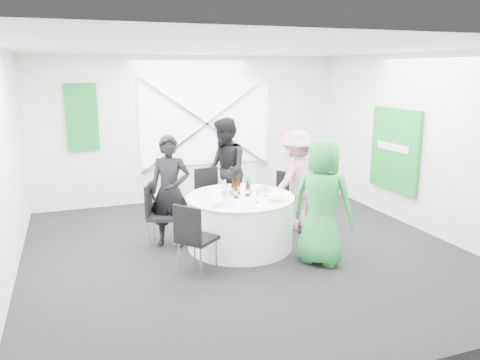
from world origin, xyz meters
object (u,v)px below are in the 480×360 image
object	(u,v)px
chair_back_right	(283,194)
person_man_back_left	(170,191)
chair_back_left	(157,210)
banquet_table	(240,221)
chair_front_left	(193,234)
chair_back	(209,193)
person_woman_green	(322,202)
person_woman_pink	(296,180)
person_man_back	(225,171)
green_water_bottle	(249,186)
chair_front_right	(321,225)
clear_water_bottle	(225,191)

from	to	relation	value
chair_back_right	person_man_back_left	world-z (taller)	person_man_back_left
chair_back_right	person_man_back_left	xyz separation A→B (m)	(-1.95, -0.31, 0.30)
chair_back_left	chair_back_right	bearing A→B (deg)	-61.78
banquet_table	chair_front_left	distance (m)	1.15
chair_front_left	chair_back	bearing A→B (deg)	-61.73
person_man_back_left	person_woman_green	distance (m)	2.19
person_woman_green	person_woman_pink	bearing A→B (deg)	-54.18
chair_back_left	person_woman_pink	size ratio (longest dim) A/B	0.58
person_man_back	chair_back	bearing A→B (deg)	-63.27
person_man_back_left	green_water_bottle	size ratio (longest dim) A/B	5.30
person_woman_pink	chair_front_left	bearing A→B (deg)	8.12
person_man_back	chair_front_left	bearing A→B (deg)	-21.49
chair_front_right	green_water_bottle	distance (m)	1.19
banquet_table	chair_back_left	distance (m)	1.21
chair_front_right	person_woman_green	xyz separation A→B (m)	(-0.06, -0.10, 0.36)
chair_front_right	person_woman_green	distance (m)	0.38
chair_back_right	clear_water_bottle	distance (m)	1.51
chair_back_right	chair_back	bearing A→B (deg)	-140.74
banquet_table	person_man_back_left	bearing A→B (deg)	156.30
chair_back	person_woman_pink	world-z (taller)	person_woman_pink
chair_back_left	chair_front_left	xyz separation A→B (m)	(0.24, -1.14, -0.01)
banquet_table	person_man_back	world-z (taller)	person_man_back
person_man_back	person_woman_green	bearing A→B (deg)	25.06
chair_back	chair_back_right	size ratio (longest dim) A/B	1.09
chair_back	clear_water_bottle	world-z (taller)	clear_water_bottle
person_woman_green	green_water_bottle	bearing A→B (deg)	-7.26
person_man_back_left	clear_water_bottle	size ratio (longest dim) A/B	6.07
clear_water_bottle	chair_front_right	bearing A→B (deg)	-35.38
chair_front_left	green_water_bottle	bearing A→B (deg)	-92.87
chair_back_right	chair_back_left	bearing A→B (deg)	-117.09
banquet_table	person_woman_green	bearing A→B (deg)	-48.61
banquet_table	person_man_back_left	xyz separation A→B (m)	(-0.93, 0.41, 0.43)
green_water_bottle	person_woman_pink	bearing A→B (deg)	23.53
banquet_table	chair_front_right	bearing A→B (deg)	-43.39
banquet_table	person_woman_green	size ratio (longest dim) A/B	0.92
person_man_back	clear_water_bottle	size ratio (longest dim) A/B	6.61
person_woman_pink	person_woman_green	distance (m)	1.42
chair_back_left	green_water_bottle	bearing A→B (deg)	-85.86
chair_back_left	chair_back_right	xyz separation A→B (m)	(2.14, 0.30, -0.04)
chair_front_left	person_woman_pink	size ratio (longest dim) A/B	0.58
chair_back	person_man_back_left	xyz separation A→B (m)	(-0.77, -0.64, 0.25)
chair_back	person_woman_pink	bearing A→B (deg)	-32.70
chair_front_right	green_water_bottle	world-z (taller)	green_water_bottle
chair_front_right	person_man_back	world-z (taller)	person_man_back
banquet_table	person_man_back_left	size ratio (longest dim) A/B	0.96
chair_front_left	chair_back_right	bearing A→B (deg)	-92.25
banquet_table	chair_back_right	bearing A→B (deg)	35.00
chair_back_right	chair_front_right	bearing A→B (deg)	-40.66
chair_back_right	green_water_bottle	world-z (taller)	green_water_bottle
chair_front_right	chair_front_left	size ratio (longest dim) A/B	0.90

